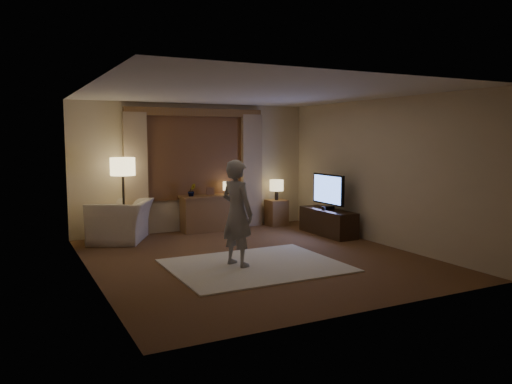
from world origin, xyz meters
TOP-DOWN VIEW (x-y plane):
  - room at (0.00, 0.50)m, footprint 5.04×5.54m
  - rug at (-0.23, -0.45)m, footprint 2.50×2.00m
  - sideboard at (0.23, 2.50)m, footprint 1.20×0.40m
  - picture_frame at (0.23, 2.50)m, footprint 0.16×0.02m
  - plant at (-0.17, 2.50)m, footprint 0.17×0.13m
  - table_lamp_sideboard at (0.63, 2.50)m, footprint 0.22×0.22m
  - floor_lamp at (-1.57, 2.29)m, footprint 0.45×0.45m
  - armchair at (-1.62, 2.30)m, footprint 1.43×1.50m
  - side_table at (1.76, 2.45)m, footprint 0.40×0.40m
  - table_lamp_side at (1.76, 2.45)m, footprint 0.30×0.30m
  - tv_stand at (2.15, 1.07)m, footprint 0.45×1.40m
  - tv at (2.15, 1.07)m, footprint 0.24×0.97m
  - person at (-0.48, -0.35)m, footprint 0.55×0.67m

SIDE VIEW (x-z plane):
  - rug at x=-0.23m, z-range 0.00..0.02m
  - tv_stand at x=2.15m, z-range 0.00..0.50m
  - side_table at x=1.76m, z-range 0.00..0.56m
  - sideboard at x=0.23m, z-range 0.00..0.70m
  - armchair at x=-1.62m, z-range 0.00..0.76m
  - picture_frame at x=0.23m, z-range 0.70..0.90m
  - person at x=-0.48m, z-range 0.02..1.59m
  - plant at x=-0.17m, z-range 0.70..1.00m
  - table_lamp_side at x=1.76m, z-range 0.65..1.09m
  - tv at x=2.15m, z-range 0.54..1.23m
  - table_lamp_sideboard at x=0.63m, z-range 0.75..1.05m
  - floor_lamp at x=-1.57m, z-range 0.53..2.08m
  - room at x=0.00m, z-range 0.01..2.65m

